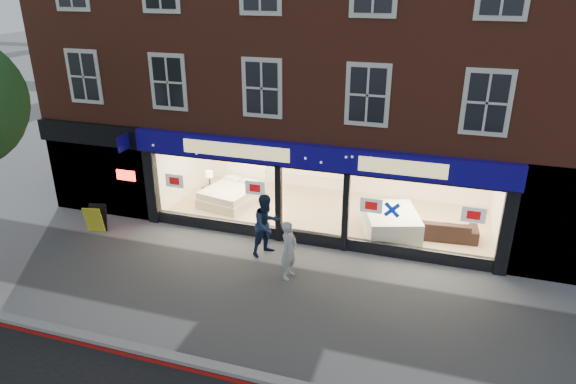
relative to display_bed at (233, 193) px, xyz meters
The scene contains 12 objects.
ground 6.23m from the display_bed, 55.49° to the right, with size 120.00×120.00×0.00m, color gray.
kerb_line 8.96m from the display_bed, 66.81° to the right, with size 60.00×0.10×0.01m, color #8C0A07.
kerb_stone 8.77m from the display_bed, 66.30° to the right, with size 60.00×0.25×0.12m, color gray.
showroom_floor 3.55m from the display_bed, ahead, with size 11.00×4.50×0.10m, color tan.
building 7.38m from the display_bed, 27.29° to the left, with size 19.00×8.26×10.30m.
display_bed is the anchor object (origin of this frame).
bedside_table 0.88m from the display_bed, behind, with size 0.45×0.45×0.55m, color brown.
mattress_stack 5.87m from the display_bed, ahead, with size 2.13×2.39×0.79m.
sofa 7.43m from the display_bed, ahead, with size 2.10×0.82×0.61m, color black.
a_board 4.76m from the display_bed, 135.25° to the right, with size 0.60×0.39×0.93m, color yellow.
pedestrian_grey 5.35m from the display_bed, 49.86° to the right, with size 0.62×0.40×1.69m, color #B0B4B8.
pedestrian_blue 3.89m from the display_bed, 51.39° to the right, with size 0.93×0.72×1.91m, color #192847.
Camera 1 is at (3.61, -10.62, 7.71)m, focal length 32.00 mm.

